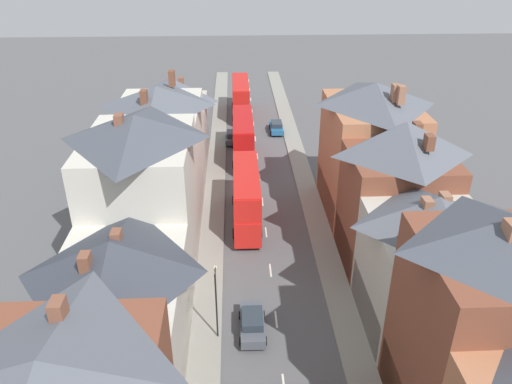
% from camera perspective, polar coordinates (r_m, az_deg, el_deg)
% --- Properties ---
extents(pavement_left, '(2.20, 104.00, 0.14)m').
position_cam_1_polar(pavement_left, '(54.37, -4.74, -0.15)').
color(pavement_left, gray).
rests_on(pavement_left, ground).
extents(pavement_right, '(2.20, 104.00, 0.14)m').
position_cam_1_polar(pavement_right, '(54.88, 5.96, 0.07)').
color(pavement_right, gray).
rests_on(pavement_right, ground).
extents(centre_line_dashes, '(0.14, 97.80, 0.01)m').
position_cam_1_polar(centre_line_dashes, '(52.66, 0.75, -1.12)').
color(centre_line_dashes, silver).
rests_on(centre_line_dashes, ground).
extents(terrace_row_left, '(8.00, 64.98, 13.53)m').
position_cam_1_polar(terrace_row_left, '(36.26, -14.05, -5.97)').
color(terrace_row_left, brown).
rests_on(terrace_row_left, ground).
extents(terrace_row_right, '(8.00, 52.73, 14.29)m').
position_cam_1_polar(terrace_row_right, '(32.66, 21.72, -10.49)').
color(terrace_row_right, silver).
rests_on(terrace_row_right, ground).
extents(double_decker_bus_lead, '(2.74, 10.80, 5.30)m').
position_cam_1_polar(double_decker_bus_lead, '(77.45, -1.77, 10.76)').
color(double_decker_bus_lead, red).
rests_on(double_decker_bus_lead, ground).
extents(double_decker_bus_mid_street, '(2.74, 10.80, 5.30)m').
position_cam_1_polar(double_decker_bus_mid_street, '(61.77, -1.51, 6.27)').
color(double_decker_bus_mid_street, red).
rests_on(double_decker_bus_mid_street, ground).
extents(double_decker_bus_far_approaching, '(2.74, 10.80, 5.30)m').
position_cam_1_polar(double_decker_bus_far_approaching, '(47.86, -1.13, -0.44)').
color(double_decker_bus_far_approaching, red).
rests_on(double_decker_bus_far_approaching, ground).
extents(car_near_silver, '(1.90, 4.29, 1.63)m').
position_cam_1_polar(car_near_silver, '(36.44, -0.42, -14.71)').
color(car_near_silver, '#4C515B').
rests_on(car_near_silver, ground).
extents(car_parked_left_a, '(1.90, 4.06, 1.60)m').
position_cam_1_polar(car_parked_left_a, '(67.51, -2.69, 6.33)').
color(car_parked_left_a, '#4C515B').
rests_on(car_parked_left_a, ground).
extents(car_parked_right_a, '(1.90, 4.48, 1.60)m').
position_cam_1_polar(car_parked_right_a, '(71.06, 2.35, 7.46)').
color(car_parked_right_a, '#236093').
rests_on(car_parked_right_a, ground).
extents(street_lamp, '(0.20, 1.12, 5.50)m').
position_cam_1_polar(street_lamp, '(34.62, -4.57, -12.19)').
color(street_lamp, black).
rests_on(street_lamp, ground).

